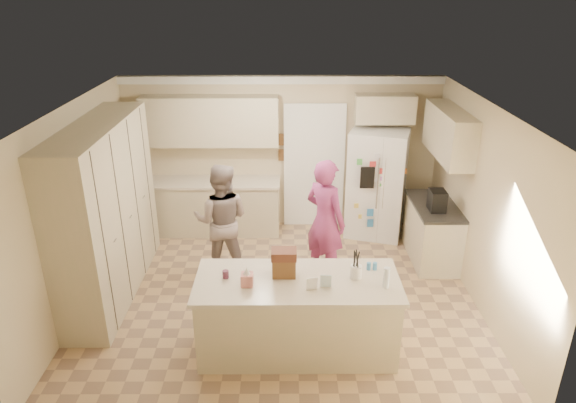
{
  "coord_description": "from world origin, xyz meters",
  "views": [
    {
      "loc": [
        0.08,
        -5.97,
        3.96
      ],
      "look_at": [
        0.1,
        0.35,
        1.25
      ],
      "focal_mm": 32.0,
      "sensor_mm": 36.0,
      "label": 1
    }
  ],
  "objects_px": {
    "refrigerator": "(376,184)",
    "utensil_crock": "(356,272)",
    "tissue_box": "(247,279)",
    "teen_boy": "(222,220)",
    "teen_girl": "(325,221)",
    "dollhouse_body": "(284,267)",
    "island_base": "(297,316)",
    "coffee_maker": "(437,200)"
  },
  "relations": [
    {
      "from": "dollhouse_body",
      "to": "refrigerator",
      "type": "bearing_deg",
      "value": 62.35
    },
    {
      "from": "refrigerator",
      "to": "utensil_crock",
      "type": "height_order",
      "value": "refrigerator"
    },
    {
      "from": "tissue_box",
      "to": "dollhouse_body",
      "type": "relative_size",
      "value": 0.54
    },
    {
      "from": "refrigerator",
      "to": "teen_boy",
      "type": "xyz_separation_m",
      "value": [
        -2.41,
        -1.26,
        -0.06
      ]
    },
    {
      "from": "utensil_crock",
      "to": "teen_girl",
      "type": "relative_size",
      "value": 0.08
    },
    {
      "from": "utensil_crock",
      "to": "tissue_box",
      "type": "bearing_deg",
      "value": -172.87
    },
    {
      "from": "refrigerator",
      "to": "teen_girl",
      "type": "relative_size",
      "value": 1.0
    },
    {
      "from": "dollhouse_body",
      "to": "teen_girl",
      "type": "relative_size",
      "value": 0.15
    },
    {
      "from": "refrigerator",
      "to": "coffee_maker",
      "type": "relative_size",
      "value": 6.0
    },
    {
      "from": "coffee_maker",
      "to": "teen_girl",
      "type": "relative_size",
      "value": 0.17
    },
    {
      "from": "refrigerator",
      "to": "dollhouse_body",
      "type": "relative_size",
      "value": 6.92
    },
    {
      "from": "utensil_crock",
      "to": "dollhouse_body",
      "type": "distance_m",
      "value": 0.8
    },
    {
      "from": "tissue_box",
      "to": "teen_girl",
      "type": "distance_m",
      "value": 1.95
    },
    {
      "from": "teen_girl",
      "to": "refrigerator",
      "type": "bearing_deg",
      "value": -80.65
    },
    {
      "from": "tissue_box",
      "to": "teen_girl",
      "type": "bearing_deg",
      "value": 60.17
    },
    {
      "from": "utensil_crock",
      "to": "dollhouse_body",
      "type": "height_order",
      "value": "dollhouse_body"
    },
    {
      "from": "teen_boy",
      "to": "teen_girl",
      "type": "distance_m",
      "value": 1.47
    },
    {
      "from": "dollhouse_body",
      "to": "teen_girl",
      "type": "distance_m",
      "value": 1.6
    },
    {
      "from": "coffee_maker",
      "to": "teen_girl",
      "type": "height_order",
      "value": "teen_girl"
    },
    {
      "from": "coffee_maker",
      "to": "teen_boy",
      "type": "xyz_separation_m",
      "value": [
        -3.09,
        -0.17,
        -0.23
      ]
    },
    {
      "from": "coffee_maker",
      "to": "island_base",
      "type": "xyz_separation_m",
      "value": [
        -2.05,
        -1.9,
        -0.63
      ]
    },
    {
      "from": "refrigerator",
      "to": "utensil_crock",
      "type": "relative_size",
      "value": 12.0
    },
    {
      "from": "utensil_crock",
      "to": "teen_boy",
      "type": "bearing_deg",
      "value": 135.23
    },
    {
      "from": "refrigerator",
      "to": "dollhouse_body",
      "type": "xyz_separation_m",
      "value": [
        -1.51,
        -2.89,
        0.14
      ]
    },
    {
      "from": "island_base",
      "to": "teen_girl",
      "type": "height_order",
      "value": "teen_girl"
    },
    {
      "from": "island_base",
      "to": "utensil_crock",
      "type": "height_order",
      "value": "utensil_crock"
    },
    {
      "from": "dollhouse_body",
      "to": "tissue_box",
      "type": "bearing_deg",
      "value": -153.43
    },
    {
      "from": "utensil_crock",
      "to": "tissue_box",
      "type": "relative_size",
      "value": 1.07
    },
    {
      "from": "utensil_crock",
      "to": "tissue_box",
      "type": "distance_m",
      "value": 1.21
    },
    {
      "from": "refrigerator",
      "to": "island_base",
      "type": "distance_m",
      "value": 3.32
    },
    {
      "from": "island_base",
      "to": "dollhouse_body",
      "type": "xyz_separation_m",
      "value": [
        -0.15,
        0.1,
        0.6
      ]
    },
    {
      "from": "island_base",
      "to": "teen_girl",
      "type": "xyz_separation_m",
      "value": [
        0.42,
        1.59,
        0.46
      ]
    },
    {
      "from": "dollhouse_body",
      "to": "teen_boy",
      "type": "bearing_deg",
      "value": 118.75
    },
    {
      "from": "tissue_box",
      "to": "dollhouse_body",
      "type": "distance_m",
      "value": 0.45
    },
    {
      "from": "utensil_crock",
      "to": "dollhouse_body",
      "type": "xyz_separation_m",
      "value": [
        -0.8,
        0.05,
        0.04
      ]
    },
    {
      "from": "tissue_box",
      "to": "teen_girl",
      "type": "height_order",
      "value": "teen_girl"
    },
    {
      "from": "refrigerator",
      "to": "utensil_crock",
      "type": "distance_m",
      "value": 3.03
    },
    {
      "from": "coffee_maker",
      "to": "dollhouse_body",
      "type": "height_order",
      "value": "coffee_maker"
    },
    {
      "from": "refrigerator",
      "to": "teen_boy",
      "type": "height_order",
      "value": "refrigerator"
    },
    {
      "from": "coffee_maker",
      "to": "dollhouse_body",
      "type": "relative_size",
      "value": 1.15
    },
    {
      "from": "teen_girl",
      "to": "coffee_maker",
      "type": "bearing_deg",
      "value": -125.93
    },
    {
      "from": "island_base",
      "to": "utensil_crock",
      "type": "relative_size",
      "value": 14.67
    }
  ]
}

